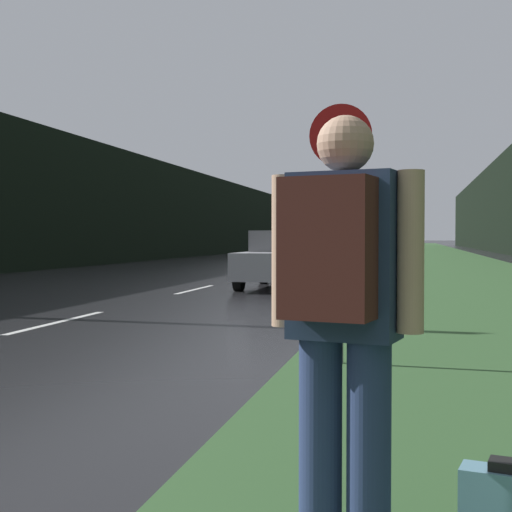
{
  "coord_description": "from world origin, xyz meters",
  "views": [
    {
      "loc": [
        5.31,
        -1.21,
        1.3
      ],
      "look_at": [
        2.04,
        13.59,
        0.9
      ],
      "focal_mm": 50.0,
      "sensor_mm": 36.0,
      "label": 1
    }
  ],
  "objects_px": {
    "hitchhiker_with_backpack": "(342,310)",
    "stop_sign": "(340,207)",
    "car_passing_far": "(337,251)",
    "car_passing_near": "(284,259)"
  },
  "relations": [
    {
      "from": "stop_sign",
      "to": "car_passing_near",
      "type": "distance_m",
      "value": 11.31
    },
    {
      "from": "hitchhiker_with_backpack",
      "to": "car_passing_near",
      "type": "height_order",
      "value": "hitchhiker_with_backpack"
    },
    {
      "from": "hitchhiker_with_backpack",
      "to": "stop_sign",
      "type": "bearing_deg",
      "value": 108.11
    },
    {
      "from": "car_passing_near",
      "to": "car_passing_far",
      "type": "height_order",
      "value": "car_passing_near"
    },
    {
      "from": "car_passing_far",
      "to": "car_passing_near",
      "type": "bearing_deg",
      "value": 90.0
    },
    {
      "from": "hitchhiker_with_backpack",
      "to": "car_passing_near",
      "type": "relative_size",
      "value": 0.38
    },
    {
      "from": "car_passing_near",
      "to": "car_passing_far",
      "type": "distance_m",
      "value": 13.37
    },
    {
      "from": "car_passing_near",
      "to": "car_passing_far",
      "type": "bearing_deg",
      "value": -90.0
    },
    {
      "from": "hitchhiker_with_backpack",
      "to": "car_passing_near",
      "type": "xyz_separation_m",
      "value": [
        -3.01,
        15.45,
        -0.29
      ]
    },
    {
      "from": "stop_sign",
      "to": "car_passing_far",
      "type": "height_order",
      "value": "stop_sign"
    }
  ]
}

